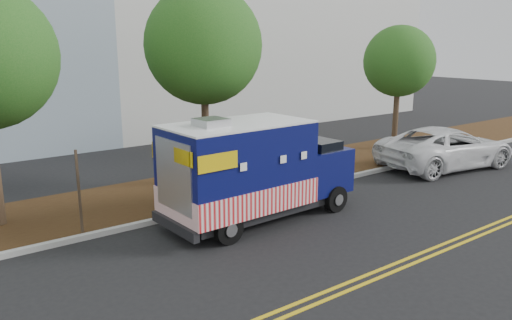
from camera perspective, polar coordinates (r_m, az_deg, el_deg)
ground at (r=14.20m, az=-4.05°, el=-7.69°), size 120.00×120.00×0.00m
curb at (r=15.30m, az=-6.90°, el=-5.88°), size 120.00×0.18×0.15m
mulch_strip at (r=17.07m, az=-10.42°, el=-3.96°), size 120.00×4.00×0.15m
centerline_near at (r=11.03m, az=8.93°, el=-14.27°), size 120.00×0.10×0.01m
centerline_far at (r=10.88m, az=9.90°, el=-14.72°), size 120.00×0.10×0.01m
tree_b at (r=17.37m, az=-6.02°, el=12.88°), size 4.01×4.01×6.98m
tree_d at (r=24.26m, az=16.04°, el=10.77°), size 3.26×3.26×5.86m
sign_post at (r=13.86m, az=-19.55°, el=-3.75°), size 0.06×0.06×2.40m
food_truck at (r=14.30m, az=-0.40°, el=-1.52°), size 6.04×2.47×3.14m
white_car at (r=22.06m, az=20.91°, el=1.35°), size 6.40×3.66×1.68m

